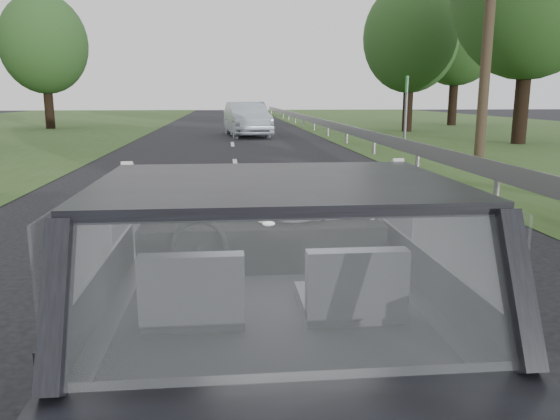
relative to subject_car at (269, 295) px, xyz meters
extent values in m
plane|color=#25252A|center=(0.00, 0.00, -0.72)|extent=(140.00, 140.00, 0.00)
cube|color=black|center=(0.00, 0.00, 0.00)|extent=(1.80, 4.00, 1.45)
cube|color=black|center=(0.00, 0.62, 0.12)|extent=(1.58, 0.45, 0.30)
cube|color=black|center=(-0.40, -0.29, 0.16)|extent=(0.50, 0.72, 0.42)
cube|color=black|center=(0.40, -0.29, 0.16)|extent=(0.50, 0.72, 0.42)
torus|color=black|center=(-0.40, 0.33, 0.20)|extent=(0.36, 0.36, 0.04)
ellipsoid|color=gray|center=(0.23, 0.59, 0.36)|extent=(0.58, 0.31, 0.25)
cube|color=#959595|center=(4.30, 10.00, -0.15)|extent=(0.05, 90.00, 0.32)
imported|color=#9CA6B3|center=(0.73, 22.44, 0.05)|extent=(2.39, 4.89, 1.55)
cube|color=#106521|center=(6.13, 16.21, 0.53)|extent=(0.46, 0.97, 2.50)
camera|label=1|loc=(-0.22, -2.89, 1.10)|focal=35.00mm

